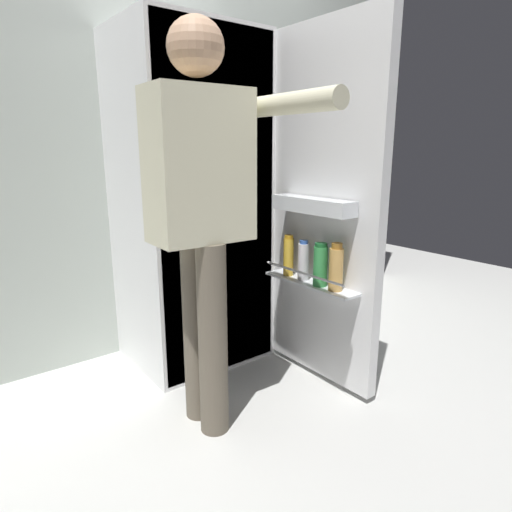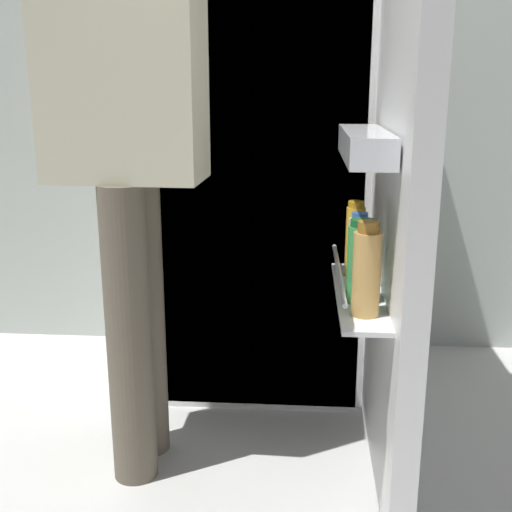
# 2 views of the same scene
# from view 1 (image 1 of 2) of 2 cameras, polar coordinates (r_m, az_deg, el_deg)

# --- Properties ---
(ground_plane) EXTENTS (6.84, 6.84, 0.00)m
(ground_plane) POSITION_cam_1_polar(r_m,az_deg,el_deg) (2.28, -0.52, -17.10)
(ground_plane) COLOR silver
(kitchen_wall) EXTENTS (4.40, 0.10, 2.58)m
(kitchen_wall) POSITION_cam_1_polar(r_m,az_deg,el_deg) (2.71, -12.54, 16.01)
(kitchen_wall) COLOR beige
(kitchen_wall) RESTS_ON ground_plane
(refrigerator) EXTENTS (0.76, 1.26, 1.75)m
(refrigerator) POSITION_cam_1_polar(r_m,az_deg,el_deg) (2.39, -6.96, 6.57)
(refrigerator) COLOR white
(refrigerator) RESTS_ON ground_plane
(person) EXTENTS (0.51, 0.71, 1.63)m
(person) POSITION_cam_1_polar(r_m,az_deg,el_deg) (1.75, -6.91, 7.11)
(person) COLOR #665B4C
(person) RESTS_ON ground_plane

